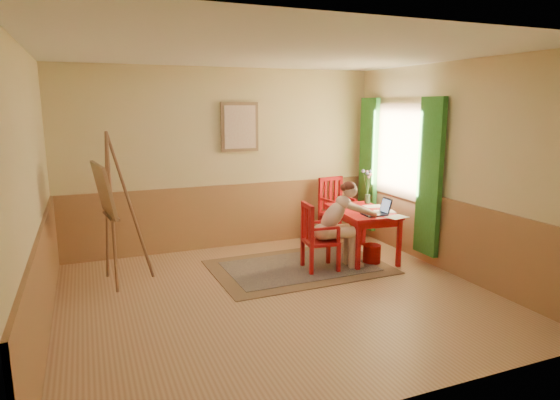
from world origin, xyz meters
name	(u,v)px	position (x,y,z in m)	size (l,w,h in m)	color
room	(278,180)	(0.00, 0.00, 1.40)	(5.04, 4.54, 2.84)	tan
wainscot	(255,239)	(0.00, 0.80, 0.50)	(5.00, 4.50, 1.00)	#B78151
window	(397,164)	(2.42, 1.10, 1.35)	(0.12, 2.01, 2.20)	white
wall_portrait	(240,127)	(0.25, 2.20, 1.90)	(0.60, 0.05, 0.76)	#8C6A4A
rug	(299,267)	(0.66, 0.84, 0.01)	(2.43, 1.65, 0.02)	#8C7251
table	(362,216)	(1.71, 0.94, 0.63)	(0.84, 1.27, 0.72)	red
chair_left	(317,237)	(0.84, 0.65, 0.47)	(0.48, 0.46, 0.94)	red
chair_back	(336,209)	(1.81, 1.91, 0.52)	(0.51, 0.53, 1.05)	red
figure	(338,221)	(1.14, 0.62, 0.67)	(0.92, 0.43, 1.22)	beige
laptop	(378,211)	(1.76, 0.58, 0.77)	(0.39, 0.24, 0.23)	#1E2338
papers	(374,210)	(1.86, 0.85, 0.72)	(0.75, 1.21, 0.00)	white
vase	(367,188)	(2.04, 1.32, 0.97)	(0.22, 0.27, 0.54)	#3F724C
wastebasket	(372,254)	(1.71, 0.62, 0.14)	(0.25, 0.25, 0.27)	#B60B0A
easel	(107,196)	(-1.79, 1.17, 1.15)	(0.69, 0.87, 1.94)	brown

